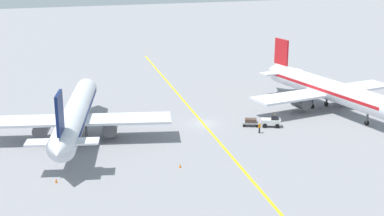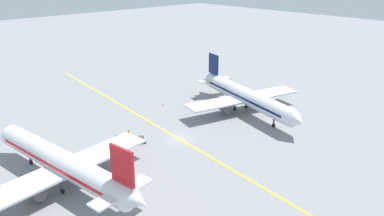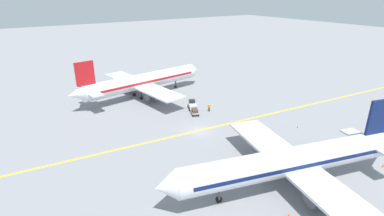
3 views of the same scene
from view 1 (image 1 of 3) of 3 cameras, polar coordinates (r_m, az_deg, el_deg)
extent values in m
plane|color=gray|center=(86.80, 1.21, -1.68)|extent=(400.00, 400.00, 0.00)
cube|color=yellow|center=(86.79, 1.21, -1.68)|extent=(11.40, 119.53, 0.01)
cylinder|color=silver|center=(81.07, -12.26, -0.56)|extent=(10.88, 29.96, 3.60)
cone|color=silver|center=(96.58, -11.10, 2.23)|extent=(3.91, 3.17, 3.42)
cone|color=silver|center=(65.51, -14.03, -4.51)|extent=(3.70, 3.66, 3.06)
cube|color=#0F1E51|center=(81.03, -12.27, -0.46)|extent=(10.18, 27.06, 0.50)
cube|color=silver|center=(80.33, -12.32, -1.26)|extent=(28.42, 11.94, 0.36)
cylinder|color=#4C4C51|center=(81.53, -15.75, -2.17)|extent=(2.92, 3.64, 2.20)
cylinder|color=#4C4C51|center=(80.20, -8.72, -2.04)|extent=(2.92, 3.64, 2.20)
cube|color=#0F1E51|center=(66.59, -13.95, -0.52)|extent=(1.33, 3.97, 5.00)
cube|color=silver|center=(68.26, -13.66, -3.54)|extent=(9.31, 4.54, 0.24)
cylinder|color=#4C4C51|center=(90.88, -11.44, -0.25)|extent=(0.36, 0.36, 2.00)
cylinder|color=black|center=(91.17, -11.41, -0.85)|extent=(0.47, 0.84, 0.80)
cylinder|color=#4C4C51|center=(80.14, -13.47, -2.65)|extent=(0.36, 0.36, 2.00)
cylinder|color=black|center=(80.47, -13.42, -3.32)|extent=(0.47, 0.84, 0.80)
cylinder|color=#4C4C51|center=(79.71, -11.19, -2.61)|extent=(0.36, 0.36, 2.00)
cylinder|color=black|center=(80.04, -11.16, -3.28)|extent=(0.47, 0.84, 0.80)
cylinder|color=silver|center=(96.12, 14.33, 1.96)|extent=(7.72, 30.21, 3.60)
cone|color=silver|center=(108.60, 8.64, 4.08)|extent=(3.45, 3.39, 3.06)
cube|color=red|center=(96.08, 14.33, 2.04)|extent=(7.34, 27.24, 0.50)
cube|color=silver|center=(97.02, 13.91, 1.68)|extent=(28.45, 9.03, 0.36)
cylinder|color=#4C4C51|center=(100.60, 16.03, 1.30)|extent=(2.62, 3.47, 2.20)
cylinder|color=#4C4C51|center=(94.22, 11.55, 0.61)|extent=(2.62, 3.47, 2.20)
cube|color=red|center=(105.84, 9.52, 5.93)|extent=(0.91, 4.01, 5.00)
cube|color=silver|center=(106.21, 9.58, 3.81)|extent=(9.25, 3.62, 0.24)
cylinder|color=#4C4C51|center=(90.07, 18.20, -0.91)|extent=(0.36, 0.36, 2.00)
cylinder|color=black|center=(90.36, 18.15, -1.52)|extent=(0.39, 0.83, 0.80)
cylinder|color=#4C4C51|center=(99.20, 14.18, 0.98)|extent=(0.36, 0.36, 2.00)
cylinder|color=black|center=(99.46, 14.14, 0.42)|extent=(0.39, 0.83, 0.80)
cylinder|color=#4C4C51|center=(97.17, 12.75, 0.75)|extent=(0.36, 0.36, 2.00)
cylinder|color=black|center=(97.44, 12.71, 0.19)|extent=(0.39, 0.83, 0.80)
cube|color=white|center=(86.04, 8.42, -1.46)|extent=(3.35, 2.58, 0.90)
cube|color=black|center=(85.84, 8.81, -0.96)|extent=(1.52, 1.61, 0.70)
sphere|color=orange|center=(85.71, 8.82, -0.69)|extent=(0.16, 0.16, 0.16)
cylinder|color=black|center=(86.96, 9.02, -1.61)|extent=(0.74, 0.51, 0.70)
cylinder|color=black|center=(85.54, 9.09, -1.92)|extent=(0.74, 0.51, 0.70)
cylinder|color=black|center=(86.82, 7.73, -1.58)|extent=(0.74, 0.51, 0.70)
cylinder|color=black|center=(85.40, 7.78, -1.89)|extent=(0.74, 0.51, 0.70)
cube|color=gray|center=(85.95, 6.28, -1.58)|extent=(2.94, 2.33, 0.20)
cube|color=#4C382D|center=(85.83, 6.29, -1.33)|extent=(2.12, 1.76, 0.60)
cylinder|color=black|center=(86.69, 6.95, -1.67)|extent=(0.46, 0.31, 0.44)
cylinder|color=black|center=(85.49, 6.98, -1.93)|extent=(0.46, 0.31, 0.44)
cylinder|color=black|center=(86.63, 5.58, -1.64)|extent=(0.46, 0.31, 0.44)
cylinder|color=black|center=(85.43, 5.59, -1.90)|extent=(0.46, 0.31, 0.44)
cylinder|color=#23232D|center=(82.99, 7.23, -2.36)|extent=(0.16, 0.16, 0.85)
cylinder|color=#23232D|center=(82.82, 7.16, -2.40)|extent=(0.16, 0.16, 0.85)
cube|color=orange|center=(82.68, 7.22, -1.90)|extent=(0.42, 0.39, 0.60)
cylinder|color=orange|center=(82.88, 7.30, -1.86)|extent=(0.10, 0.10, 0.55)
cylinder|color=orange|center=(82.48, 7.13, -1.95)|extent=(0.10, 0.10, 0.55)
sphere|color=beige|center=(82.55, 7.23, -1.63)|extent=(0.22, 0.22, 0.22)
cone|color=orange|center=(69.49, -1.27, -6.16)|extent=(0.32, 0.32, 0.55)
cone|color=orange|center=(67.20, -14.30, -7.51)|extent=(0.32, 0.32, 0.55)
cone|color=orange|center=(85.85, -15.18, -2.28)|extent=(0.32, 0.32, 0.55)
camera|label=2|loc=(145.34, 10.81, 17.73)|focal=35.00mm
camera|label=3|loc=(106.31, -26.49, 13.25)|focal=28.00mm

